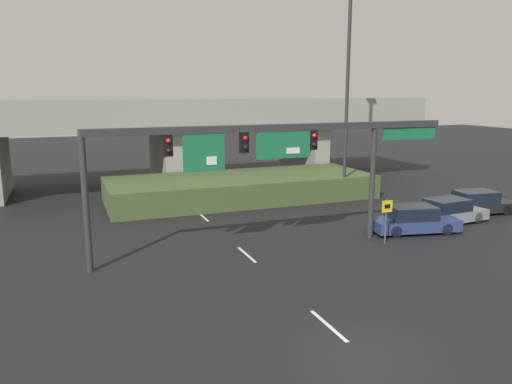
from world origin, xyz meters
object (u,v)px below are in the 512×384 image
speed_limit_sign (386,215)px  parked_sedan_near_right (413,220)px  signal_gantry (270,148)px  highway_light_pole_near (347,95)px  parked_sedan_far_right (477,203)px  parked_sedan_mid_right (448,212)px

speed_limit_sign → parked_sedan_near_right: 3.05m
signal_gantry → parked_sedan_near_right: 9.58m
highway_light_pole_near → parked_sedan_near_right: bearing=-94.8°
speed_limit_sign → parked_sedan_near_right: bearing=24.4°
parked_sedan_near_right → parked_sedan_far_right: parked_sedan_near_right is taller
speed_limit_sign → parked_sedan_near_right: (2.67, 1.21, -0.82)m
speed_limit_sign → highway_light_pole_near: bearing=70.7°
parked_sedan_far_right → speed_limit_sign: bearing=-152.8°
highway_light_pole_near → parked_sedan_mid_right: bearing=-72.0°
speed_limit_sign → highway_light_pole_near: size_ratio=0.16×
highway_light_pole_near → parked_sedan_near_right: 10.81m
signal_gantry → parked_sedan_mid_right: size_ratio=3.82×
speed_limit_sign → highway_light_pole_near: (3.39, 9.69, 5.85)m
signal_gantry → parked_sedan_far_right: bearing=8.0°
parked_sedan_near_right → parked_sedan_far_right: 6.89m
parked_sedan_near_right → parked_sedan_far_right: (6.57, 2.08, -0.02)m
parked_sedan_mid_right → parked_sedan_far_right: size_ratio=0.97×
parked_sedan_near_right → highway_light_pole_near: bearing=96.8°
highway_light_pole_near → parked_sedan_mid_right: highway_light_pole_near is taller
parked_sedan_near_right → parked_sedan_mid_right: bearing=27.0°
signal_gantry → parked_sedan_mid_right: (11.75, 0.93, -4.33)m
signal_gantry → parked_sedan_mid_right: bearing=4.5°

